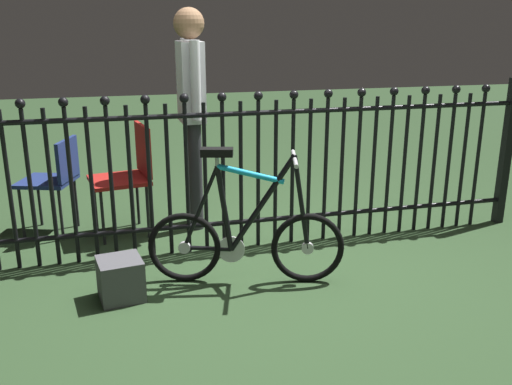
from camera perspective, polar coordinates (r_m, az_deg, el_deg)
ground_plane at (r=3.86m, az=2.34°, el=-8.43°), size 20.00×20.00×0.00m
iron_fence at (r=4.15m, az=-0.85°, el=2.59°), size 4.33×0.07×1.22m
bicycle at (r=3.66m, az=-1.07°, el=-4.53°), size 1.25×0.46×0.90m
chair_navy at (r=4.74m, az=-19.72°, el=1.62°), size 0.50×0.50×0.78m
chair_red at (r=4.57m, az=-12.72°, el=2.28°), size 0.51×0.51×0.88m
person_visitor at (r=4.55m, az=-6.58°, el=9.43°), size 0.24×0.48×1.76m
display_crate at (r=3.62m, az=-13.57°, el=-8.51°), size 0.30×0.30×0.26m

